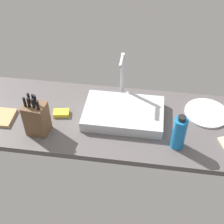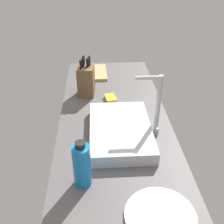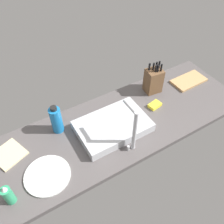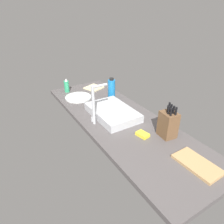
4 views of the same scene
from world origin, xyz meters
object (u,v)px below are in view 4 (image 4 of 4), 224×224
Objects in this scene: cutting_board at (197,164)px; dinner_plate at (78,97)px; dish_towel at (94,88)px; water_bottle at (112,89)px; sink_basin at (112,112)px; dish_sponge at (143,134)px; knife_block at (168,124)px; faucet at (95,102)px; soap_bottle at (67,86)px.

cutting_board reaches higher than dinner_plate.
water_bottle is at bearing -174.90° from dish_towel.
cutting_board is 1.05× the size of dinner_plate.
sink_basin is 36.81cm from dish_sponge.
knife_block is 2.71× the size of dish_sponge.
faucet is 42.84cm from dish_sponge.
water_bottle is at bearing -3.56° from cutting_board.
dinner_plate is at bearing -169.63° from soap_bottle.
faucet is 1.29× the size of knife_block.
faucet is 55.77cm from knife_block.
faucet is 1.86× the size of dish_towel.
soap_bottle is (72.49, -3.57, -11.61)cm from faucet.
water_bottle is at bearing -12.55° from dish_sponge.
soap_bottle is 107.61cm from dish_sponge.
dinner_plate is at bearing 22.63° from knife_block.
cutting_board is 140.64cm from dish_towel.
soap_bottle reaches higher than dish_towel.
cutting_board is 148.73cm from soap_bottle.
water_bottle is at bearing -122.81° from dinner_plate.
dish_sponge is (-100.26, 12.02, 0.60)cm from dish_towel.
water_bottle is at bearing -30.23° from sink_basin.
cutting_board is at bearing -168.40° from dish_sponge.
soap_bottle is 30.05cm from dish_towel.
cutting_board is 108.16cm from water_bottle.
knife_block reaches higher than soap_bottle.
faucet is at bearing 99.64° from sink_basin.
knife_block is 0.94× the size of dinner_plate.
dinner_plate is at bearing -8.14° from faucet.
sink_basin is 3.10× the size of soap_bottle.
faucet is 3.50× the size of dish_sponge.
cutting_board is at bearing -170.37° from dinner_plate.
water_bottle is (30.61, -17.84, 6.62)cm from sink_basin.
cutting_board is 41.17cm from dish_sponge.
faucet is at bearing 21.20° from cutting_board.
dish_sponge is at bearing 173.16° from dish_towel.
sink_basin is 36.04cm from water_bottle.
faucet reaches higher than water_bottle.
faucet reaches higher than cutting_board.
soap_bottle is (114.93, 31.67, -3.35)cm from knife_block.
faucet is 2.13× the size of soap_bottle.
dish_sponge is (-36.64, -2.87, -1.96)cm from sink_basin.
cutting_board is (-73.99, -28.70, -17.18)cm from faucet.
dish_towel is (33.00, 2.95, -9.18)cm from water_bottle.
soap_bottle is at bearing -2.82° from faucet.
dish_sponge is (-85.31, -13.04, 0.60)cm from dinner_plate.
knife_block is (-45.42, -17.69, 6.66)cm from sink_basin.
dish_towel is at bearing -25.98° from faucet.
knife_block is at bearing -158.72° from sink_basin.
knife_block is 98.55cm from dinner_plate.
faucet is 49.50cm from water_bottle.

